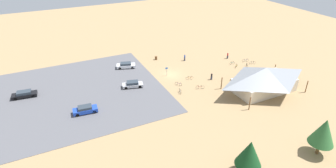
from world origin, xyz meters
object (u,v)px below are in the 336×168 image
object	(u,v)px
bicycle_blue_front_row	(245,60)
car_black_by_curb	(24,94)
car_white_back_corner	(126,65)
car_blue_far_end	(85,110)
bicycle_red_mid_cluster	(200,87)
pine_midwest	(250,153)
bicycle_yellow_yard_center	(236,66)
visitor_crossing_yard	(185,57)
trash_bin	(156,58)
bicycle_orange_near_sign	(189,78)
bicycle_teal_lone_west	(232,63)
car_silver_second_row	(133,84)
pine_east	(324,132)
bicycle_silver_yard_front	(180,91)
bicycle_purple_lone_east	(179,84)
visitor_near_lot	(212,76)
bicycle_white_near_porch	(252,63)
lot_sign	(167,70)
bike_pavilion	(265,78)
visitor_at_bikes	(228,55)

from	to	relation	value
bicycle_blue_front_row	car_black_by_curb	distance (m)	51.89
car_white_back_corner	car_blue_far_end	bearing A→B (deg)	50.25
bicycle_red_mid_cluster	pine_midwest	bearing A→B (deg)	73.45
bicycle_blue_front_row	bicycle_yellow_yard_center	distance (m)	4.49
visitor_crossing_yard	trash_bin	bearing A→B (deg)	-30.94
bicycle_orange_near_sign	bicycle_teal_lone_west	bearing A→B (deg)	-169.43
bicycle_blue_front_row	car_white_back_corner	bearing A→B (deg)	-18.62
car_white_back_corner	car_silver_second_row	world-z (taller)	car_white_back_corner
bicycle_red_mid_cluster	pine_east	bearing A→B (deg)	102.40
bicycle_silver_yard_front	bicycle_blue_front_row	world-z (taller)	bicycle_silver_yard_front
car_white_back_corner	bicycle_purple_lone_east	bearing A→B (deg)	119.02
pine_midwest	bicycle_silver_yard_front	bearing A→B (deg)	-95.54
car_black_by_curb	visitor_near_lot	xyz separation A→B (m)	(-38.17, 9.88, 0.15)
bicycle_silver_yard_front	car_blue_far_end	size ratio (longest dim) A/B	0.37
bicycle_yellow_yard_center	bicycle_orange_near_sign	bearing A→B (deg)	3.18
bicycle_yellow_yard_center	bicycle_blue_front_row	bearing A→B (deg)	-158.38
bicycle_red_mid_cluster	car_blue_far_end	xyz separation A→B (m)	(23.69, -1.42, 0.35)
bicycle_silver_yard_front	car_blue_far_end	distance (m)	19.13
bicycle_blue_front_row	visitor_crossing_yard	bearing A→B (deg)	-28.31
bicycle_white_near_porch	pine_east	bearing A→B (deg)	65.83
bicycle_silver_yard_front	bicycle_yellow_yard_center	world-z (taller)	bicycle_silver_yard_front
pine_midwest	car_blue_far_end	bearing A→B (deg)	-55.51
lot_sign	bicycle_red_mid_cluster	world-z (taller)	lot_sign
visitor_crossing_yard	bike_pavilion	bearing A→B (deg)	109.12
bicycle_purple_lone_east	car_silver_second_row	size ratio (longest dim) A/B	0.28
bicycle_blue_front_row	visitor_at_bikes	world-z (taller)	visitor_at_bikes
bicycle_red_mid_cluster	visitor_near_lot	xyz separation A→B (m)	(-4.57, -2.54, 0.46)
bicycle_red_mid_cluster	bicycle_teal_lone_west	distance (m)	15.78
pine_midwest	car_silver_second_row	size ratio (longest dim) A/B	1.21
car_white_back_corner	pine_midwest	bearing A→B (deg)	95.72
pine_midwest	bicycle_white_near_porch	size ratio (longest dim) A/B	3.87
bicycle_red_mid_cluster	bicycle_purple_lone_east	world-z (taller)	bicycle_red_mid_cluster
bicycle_red_mid_cluster	car_white_back_corner	size ratio (longest dim) A/B	0.36
pine_east	bicycle_teal_lone_west	bearing A→B (deg)	-105.16
bicycle_orange_near_sign	bicycle_yellow_yard_center	world-z (taller)	bicycle_orange_near_sign
bicycle_white_near_porch	car_black_by_curb	size ratio (longest dim) A/B	0.30
bicycle_red_mid_cluster	bicycle_white_near_porch	size ratio (longest dim) A/B	1.17
bicycle_teal_lone_west	car_blue_far_end	size ratio (longest dim) A/B	0.36
car_white_back_corner	visitor_crossing_yard	bearing A→B (deg)	171.28
lot_sign	car_blue_far_end	bearing A→B (deg)	20.09
pine_east	bicycle_yellow_yard_center	size ratio (longest dim) A/B	4.55
bicycle_purple_lone_east	visitor_at_bikes	bearing A→B (deg)	-158.00
pine_east	car_white_back_corner	xyz separation A→B (m)	(16.24, -41.33, -3.33)
bicycle_purple_lone_east	car_black_by_curb	distance (m)	31.55
bicycle_blue_front_row	car_black_by_curb	xyz separation A→B (m)	(51.62, -5.30, 0.33)
pine_east	car_blue_far_end	size ratio (longest dim) A/B	1.36
bike_pavilion	bicycle_silver_yard_front	size ratio (longest dim) A/B	9.15
car_silver_second_row	bicycle_teal_lone_west	bearing A→B (deg)	-179.17
car_silver_second_row	visitor_crossing_yard	size ratio (longest dim) A/B	2.62
pine_east	bicycle_blue_front_row	bearing A→B (deg)	-111.79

